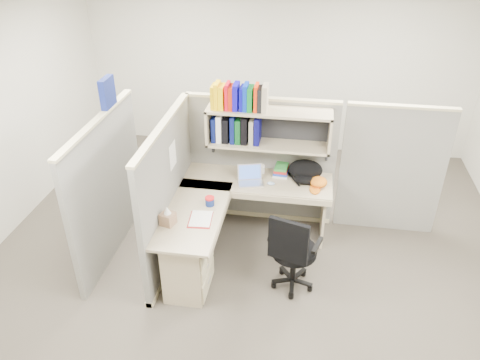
% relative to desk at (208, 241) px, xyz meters
% --- Properties ---
extents(ground, '(6.00, 6.00, 0.00)m').
position_rel_desk_xyz_m(ground, '(0.41, 0.29, -0.44)').
color(ground, '#343028').
rests_on(ground, ground).
extents(room_shell, '(6.00, 6.00, 6.00)m').
position_rel_desk_xyz_m(room_shell, '(0.41, 0.29, 1.18)').
color(room_shell, '#BCB8A9').
rests_on(room_shell, ground).
extents(cubicle, '(3.79, 1.84, 1.95)m').
position_rel_desk_xyz_m(cubicle, '(0.04, 0.74, 0.47)').
color(cubicle, '#64635F').
rests_on(cubicle, ground).
extents(desk, '(1.74, 1.75, 0.73)m').
position_rel_desk_xyz_m(desk, '(0.00, 0.00, 0.00)').
color(desk, tan).
rests_on(desk, ground).
extents(laptop, '(0.35, 0.35, 0.20)m').
position_rel_desk_xyz_m(laptop, '(0.34, 0.76, 0.39)').
color(laptop, '#B7B8BC').
rests_on(laptop, desk).
extents(backpack, '(0.44, 0.37, 0.23)m').
position_rel_desk_xyz_m(backpack, '(0.96, 0.93, 0.41)').
color(backpack, black).
rests_on(backpack, desk).
extents(orange_cap, '(0.26, 0.28, 0.11)m').
position_rel_desk_xyz_m(orange_cap, '(1.12, 0.83, 0.34)').
color(orange_cap, '#CF6612').
rests_on(orange_cap, desk).
extents(snack_canister, '(0.10, 0.10, 0.10)m').
position_rel_desk_xyz_m(snack_canister, '(-0.03, 0.25, 0.34)').
color(snack_canister, navy).
rests_on(snack_canister, desk).
extents(tissue_box, '(0.16, 0.16, 0.21)m').
position_rel_desk_xyz_m(tissue_box, '(-0.37, -0.16, 0.39)').
color(tissue_box, '#947054').
rests_on(tissue_box, desk).
extents(mouse, '(0.10, 0.08, 0.03)m').
position_rel_desk_xyz_m(mouse, '(0.58, 0.77, 0.31)').
color(mouse, '#99B8D9').
rests_on(mouse, desk).
extents(paper_cup, '(0.09, 0.09, 0.10)m').
position_rel_desk_xyz_m(paper_cup, '(0.44, 1.03, 0.34)').
color(paper_cup, white).
rests_on(paper_cup, desk).
extents(book_stack, '(0.19, 0.25, 0.11)m').
position_rel_desk_xyz_m(book_stack, '(0.67, 1.04, 0.35)').
color(book_stack, gray).
rests_on(book_stack, desk).
extents(loose_paper, '(0.24, 0.30, 0.00)m').
position_rel_desk_xyz_m(loose_paper, '(-0.07, -0.01, 0.29)').
color(loose_paper, silver).
rests_on(loose_paper, desk).
extents(task_chair, '(0.55, 0.51, 0.97)m').
position_rel_desk_xyz_m(task_chair, '(0.90, -0.10, -0.10)').
color(task_chair, black).
rests_on(task_chair, ground).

